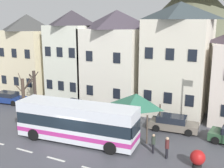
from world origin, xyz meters
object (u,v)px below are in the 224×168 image
at_px(pedestrian_00, 132,133).
at_px(pedestrian_02, 153,143).
at_px(townhouse_01, 73,56).
at_px(townhouse_02, 117,58).
at_px(parked_car_01, 9,98).
at_px(hilltop_castle, 193,22).
at_px(public_bench, 160,121).
at_px(parked_car_00, 173,123).
at_px(bare_tree_02, 35,88).
at_px(bus_shelter, 136,100).
at_px(transit_bus, 77,123).
at_px(townhouse_00, 29,54).
at_px(parked_car_03, 76,107).
at_px(pedestrian_01, 167,147).
at_px(townhouse_03, 178,59).
at_px(harbour_buoy, 198,158).

height_order(pedestrian_00, pedestrian_02, pedestrian_00).
distance_m(townhouse_01, townhouse_02, 5.68).
relative_size(townhouse_01, parked_car_01, 2.62).
bearing_deg(hilltop_castle, public_bench, -83.79).
distance_m(townhouse_01, parked_car_00, 15.55).
relative_size(public_bench, bare_tree_02, 0.37).
bearing_deg(bus_shelter, transit_bus, -133.47).
bearing_deg(transit_bus, public_bench, 45.52).
xyz_separation_m(parked_car_00, pedestrian_00, (-2.25, -4.08, 0.15)).
xyz_separation_m(townhouse_00, townhouse_01, (7.13, 0.02, 0.20)).
relative_size(parked_car_03, pedestrian_01, 2.49).
bearing_deg(pedestrian_00, pedestrian_02, -22.27).
height_order(bus_shelter, parked_car_00, bus_shelter).
distance_m(hilltop_castle, pedestrian_01, 33.61).
relative_size(townhouse_01, transit_bus, 1.06).
height_order(townhouse_02, townhouse_03, townhouse_03).
distance_m(parked_car_00, parked_car_01, 19.80).
xyz_separation_m(townhouse_03, bus_shelter, (-1.62, -7.35, -2.79)).
bearing_deg(parked_car_00, transit_bus, -143.04).
xyz_separation_m(townhouse_01, parked_car_01, (-5.79, -5.33, -4.77)).
height_order(hilltop_castle, public_bench, hilltop_castle).
xyz_separation_m(townhouse_01, parked_car_03, (3.46, -4.72, -4.78)).
bearing_deg(harbour_buoy, pedestrian_02, 167.36).
bearing_deg(townhouse_03, townhouse_02, 178.58).
distance_m(townhouse_02, parked_car_03, 7.55).
relative_size(townhouse_01, bus_shelter, 3.01).
bearing_deg(parked_car_03, transit_bus, -46.30).
relative_size(pedestrian_00, public_bench, 1.02).
xyz_separation_m(parked_car_01, pedestrian_01, (20.77, -4.74, 0.21)).
xyz_separation_m(pedestrian_00, pedestrian_02, (2.08, -0.85, -0.03)).
bearing_deg(townhouse_01, harbour_buoy, -31.34).
relative_size(hilltop_castle, transit_bus, 3.31).
height_order(townhouse_01, transit_bus, townhouse_01).
bearing_deg(bus_shelter, harbour_buoy, -31.42).
bearing_deg(parked_car_03, pedestrian_01, -16.40).
xyz_separation_m(parked_car_01, parked_car_03, (9.25, 0.61, -0.01)).
bearing_deg(parked_car_03, hilltop_castle, 85.21).
xyz_separation_m(townhouse_01, bus_shelter, (11.21, -6.82, -2.45)).
bearing_deg(bus_shelter, townhouse_00, 159.68).
height_order(hilltop_castle, pedestrian_01, hilltop_castle).
relative_size(pedestrian_02, bare_tree_02, 0.36).
xyz_separation_m(townhouse_00, bare_tree_02, (5.27, -5.01, -3.04)).
height_order(townhouse_02, parked_car_01, townhouse_02).
bearing_deg(townhouse_03, bare_tree_02, -159.23).
xyz_separation_m(pedestrian_02, harbour_buoy, (3.37, -0.76, -0.09)).
height_order(transit_bus, bus_shelter, bus_shelter).
relative_size(townhouse_00, parked_car_00, 2.37).
relative_size(parked_car_00, pedestrian_01, 2.71).
xyz_separation_m(pedestrian_00, pedestrian_01, (3.22, -1.21, 0.03)).
bearing_deg(pedestrian_01, bare_tree_02, 163.33).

